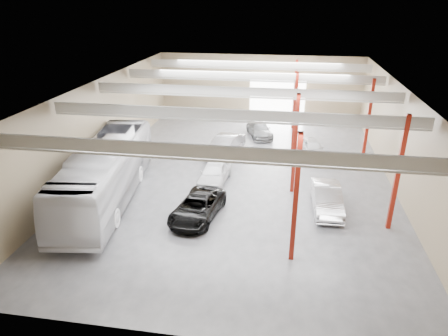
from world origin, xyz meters
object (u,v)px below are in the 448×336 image
(black_sedan, at_px, (198,207))
(car_row_c, at_px, (259,129))
(car_row_b, at_px, (225,146))
(car_row_a, at_px, (215,172))
(car_right_far, at_px, (312,148))
(coach_bus, at_px, (107,172))
(car_right_near, at_px, (327,198))

(black_sedan, height_order, car_row_c, black_sedan)
(car_row_c, bearing_deg, car_row_b, -133.08)
(black_sedan, distance_m, car_row_a, 5.20)
(black_sedan, distance_m, car_right_far, 14.10)
(coach_bus, relative_size, black_sedan, 2.71)
(black_sedan, height_order, car_right_near, car_right_near)
(coach_bus, bearing_deg, car_right_near, -4.73)
(black_sedan, relative_size, car_row_b, 1.01)
(car_row_a, xyz_separation_m, car_right_far, (7.36, 6.76, -0.11))
(black_sedan, bearing_deg, car_right_far, 66.74)
(car_row_c, relative_size, car_right_near, 0.97)
(coach_bus, xyz_separation_m, car_right_far, (14.00, 10.39, -1.26))
(coach_bus, relative_size, car_row_a, 2.96)
(coach_bus, height_order, car_row_c, coach_bus)
(car_right_near, height_order, car_right_far, car_right_near)
(car_row_b, height_order, car_right_far, car_row_b)
(black_sedan, bearing_deg, car_right_near, 24.68)
(car_row_b, distance_m, car_right_near, 11.71)
(car_row_b, bearing_deg, coach_bus, -108.76)
(coach_bus, bearing_deg, black_sedan, -21.01)
(car_row_a, height_order, car_right_near, same)
(car_row_a, bearing_deg, car_right_far, 45.86)
(coach_bus, bearing_deg, car_row_c, 51.04)
(car_row_b, bearing_deg, black_sedan, -73.63)
(black_sedan, distance_m, car_row_b, 10.84)
(car_right_near, bearing_deg, black_sedan, -166.19)
(car_row_c, height_order, car_right_far, car_right_far)
(car_row_a, bearing_deg, black_sedan, -87.98)
(car_row_b, height_order, car_row_c, car_row_b)
(black_sedan, bearing_deg, car_row_b, 98.88)
(coach_bus, distance_m, car_row_c, 17.44)
(car_row_b, relative_size, car_right_far, 1.26)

